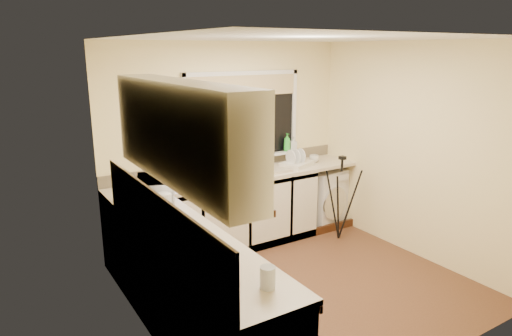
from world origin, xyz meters
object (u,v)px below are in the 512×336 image
(plant_b, at_px, (225,150))
(soap_bottle_clear, at_px, (293,144))
(glass_jug, at_px, (268,277))
(plant_c, at_px, (247,148))
(cup_left, at_px, (227,268))
(cup_back, at_px, (314,159))
(dish_rack, at_px, (297,164))
(washing_machine, at_px, (321,196))
(microwave, at_px, (156,192))
(steel_jar, at_px, (198,245))
(laptop, at_px, (189,178))
(kettle, at_px, (163,204))
(plant_d, at_px, (264,146))
(soap_bottle_green, at_px, (287,142))
(plant_a, at_px, (203,153))
(tripod, at_px, (340,198))

(plant_b, distance_m, soap_bottle_clear, 1.02)
(glass_jug, bearing_deg, plant_c, 61.55)
(cup_left, bearing_deg, cup_back, 40.67)
(plant_b, distance_m, cup_left, 2.65)
(dish_rack, relative_size, soap_bottle_clear, 2.15)
(washing_machine, height_order, microwave, microwave)
(steel_jar, bearing_deg, plant_b, 56.66)
(soap_bottle_clear, bearing_deg, laptop, -171.26)
(plant_c, bearing_deg, washing_machine, -8.78)
(laptop, bearing_deg, microwave, -140.52)
(kettle, relative_size, plant_d, 0.94)
(steel_jar, bearing_deg, soap_bottle_green, 41.27)
(laptop, distance_m, kettle, 0.96)
(laptop, height_order, glass_jug, laptop)
(steel_jar, relative_size, plant_b, 0.50)
(washing_machine, relative_size, steel_jar, 6.61)
(glass_jug, distance_m, microwave, 1.86)
(dish_rack, distance_m, microwave, 2.12)
(plant_a, height_order, cup_left, plant_a)
(cup_back, bearing_deg, tripod, -87.24)
(tripod, relative_size, soap_bottle_clear, 5.86)
(soap_bottle_green, bearing_deg, microwave, -159.78)
(steel_jar, relative_size, plant_c, 0.49)
(soap_bottle_green, bearing_deg, plant_b, 179.95)
(laptop, xyz_separation_m, glass_jug, (-0.52, -2.36, 0.00))
(microwave, bearing_deg, steel_jar, -164.67)
(steel_jar, xyz_separation_m, cup_left, (0.02, -0.41, -0.01))
(plant_d, bearing_deg, laptop, -167.11)
(dish_rack, bearing_deg, cup_back, -13.31)
(glass_jug, distance_m, steel_jar, 0.72)
(glass_jug, distance_m, plant_a, 2.75)
(tripod, relative_size, microwave, 2.15)
(steel_jar, xyz_separation_m, soap_bottle_clear, (2.29, 1.91, 0.18))
(tripod, bearing_deg, soap_bottle_green, 137.10)
(plant_b, height_order, plant_d, plant_b)
(kettle, xyz_separation_m, plant_a, (0.89, 1.01, 0.17))
(tripod, distance_m, glass_jug, 3.06)
(tripod, xyz_separation_m, soap_bottle_green, (-0.32, 0.73, 0.63))
(steel_jar, height_order, plant_c, plant_c)
(soap_bottle_green, xyz_separation_m, cup_back, (0.29, -0.21, -0.22))
(plant_a, bearing_deg, soap_bottle_green, 0.47)
(steel_jar, relative_size, soap_bottle_green, 0.50)
(tripod, height_order, steel_jar, tripod)
(microwave, height_order, plant_d, plant_d)
(cup_left, bearing_deg, plant_d, 52.11)
(plant_b, bearing_deg, dish_rack, -16.52)
(dish_rack, distance_m, plant_d, 0.48)
(steel_jar, relative_size, plant_d, 0.56)
(soap_bottle_clear, xyz_separation_m, cup_back, (0.20, -0.20, -0.19))
(plant_a, xyz_separation_m, soap_bottle_green, (1.23, 0.01, -0.00))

